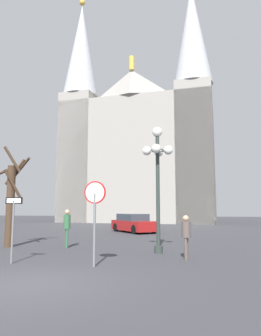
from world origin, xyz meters
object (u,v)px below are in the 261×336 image
(parked_car_near_red, at_px, (134,223))
(street_lamp, at_px, (158,166))
(pedestrian_standing, at_px, (186,233))
(cathedral, at_px, (139,147))
(stop_sign, at_px, (95,207))
(bare_tree, at_px, (11,199))
(pedestrian_walking, at_px, (67,224))
(one_way_arrow_sign, at_px, (13,222))

(parked_car_near_red, bearing_deg, street_lamp, -74.18)
(pedestrian_standing, bearing_deg, cathedral, 102.63)
(cathedral, relative_size, stop_sign, 11.41)
(bare_tree, xyz_separation_m, pedestrian_walking, (2.80, 0.24, -1.17))
(bare_tree, distance_m, pedestrian_standing, 8.69)
(bare_tree, height_order, parked_car_near_red, bare_tree)
(one_way_arrow_sign, height_order, bare_tree, bare_tree)
(bare_tree, xyz_separation_m, parked_car_near_red, (4.17, 10.00, -1.59))
(stop_sign, bearing_deg, pedestrian_standing, 34.01)
(stop_sign, distance_m, bare_tree, 6.80)
(pedestrian_standing, bearing_deg, one_way_arrow_sign, -161.77)
(stop_sign, xyz_separation_m, street_lamp, (1.69, 3.38, 1.71))
(cathedral, height_order, street_lamp, cathedral)
(pedestrian_standing, bearing_deg, pedestrian_walking, 157.19)
(stop_sign, xyz_separation_m, parked_car_near_red, (-1.32, 14.01, -1.23))
(stop_sign, xyz_separation_m, pedestrian_walking, (-2.68, 4.25, -0.82))
(parked_car_near_red, bearing_deg, one_way_arrow_sign, -96.46)
(parked_car_near_red, distance_m, pedestrian_standing, 12.78)
(bare_tree, bearing_deg, parked_car_near_red, 67.38)
(pedestrian_walking, bearing_deg, street_lamp, -11.24)
(cathedral, distance_m, one_way_arrow_sign, 32.56)
(parked_car_near_red, bearing_deg, cathedral, 97.98)
(cathedral, bearing_deg, one_way_arrow_sign, -88.43)
(street_lamp, relative_size, bare_tree, 1.11)
(stop_sign, bearing_deg, one_way_arrow_sign, 179.40)
(cathedral, relative_size, pedestrian_walking, 17.57)
(stop_sign, height_order, pedestrian_walking, stop_sign)
(bare_tree, height_order, pedestrian_standing, bare_tree)
(stop_sign, relative_size, street_lamp, 0.51)
(parked_car_near_red, bearing_deg, pedestrian_walking, -97.98)
(pedestrian_standing, bearing_deg, stop_sign, -145.99)
(stop_sign, relative_size, one_way_arrow_sign, 1.23)
(pedestrian_walking, height_order, pedestrian_standing, pedestrian_walking)
(one_way_arrow_sign, relative_size, street_lamp, 0.42)
(cathedral, height_order, stop_sign, cathedral)
(pedestrian_walking, xyz_separation_m, pedestrian_standing, (5.54, -2.33, -0.13))
(cathedral, bearing_deg, pedestrian_walking, -87.74)
(bare_tree, relative_size, parked_car_near_red, 1.07)
(pedestrian_walking, bearing_deg, one_way_arrow_sign, -92.92)
(stop_sign, height_order, bare_tree, bare_tree)
(street_lamp, distance_m, pedestrian_standing, 3.24)
(street_lamp, bearing_deg, bare_tree, 175.02)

